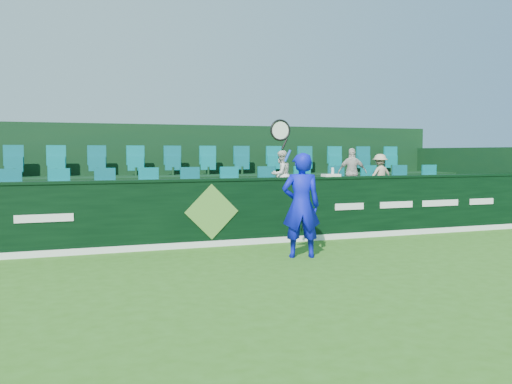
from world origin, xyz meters
name	(u,v)px	position (x,y,z in m)	size (l,w,h in m)	color
ground	(293,292)	(0.00, 0.00, 0.00)	(60.00, 60.00, 0.00)	#336718
sponsor_hoarding	(210,213)	(0.00, 4.00, 0.67)	(16.00, 0.25, 1.35)	black
stand_tier_front	(196,220)	(0.00, 5.10, 0.40)	(16.00, 2.00, 0.80)	black
stand_tier_back	(176,202)	(0.00, 7.00, 0.65)	(16.00, 1.80, 1.30)	black
stand_rear	(172,178)	(0.00, 7.44, 1.22)	(16.00, 4.10, 2.60)	black
seat_row_front	(191,187)	(0.00, 5.50, 1.10)	(13.50, 0.50, 0.60)	#087278
seat_row_back	(173,163)	(0.00, 7.30, 1.60)	(13.50, 0.50, 0.60)	#087278
tennis_player	(301,205)	(1.18, 2.27, 0.94)	(1.09, 0.62, 2.50)	#0B12C6
spectator_left	(281,175)	(2.02, 5.12, 1.36)	(0.54, 0.42, 1.11)	silver
spectator_middle	(352,172)	(3.88, 5.12, 1.39)	(0.69, 0.29, 1.17)	beige
spectator_right	(380,175)	(4.66, 5.12, 1.31)	(0.67, 0.38, 1.03)	#C1AE88
towel	(331,175)	(2.70, 4.00, 1.38)	(0.36, 0.24, 0.05)	white
drinks_bottle	(333,172)	(2.74, 4.00, 1.45)	(0.06, 0.06, 0.19)	silver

